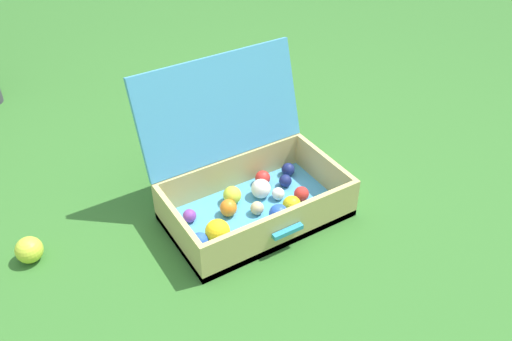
% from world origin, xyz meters
% --- Properties ---
extents(ground_plane, '(16.00, 16.00, 0.00)m').
position_xyz_m(ground_plane, '(0.00, 0.00, 0.00)').
color(ground_plane, '#336B28').
extents(open_suitcase, '(0.61, 0.50, 0.50)m').
position_xyz_m(open_suitcase, '(0.08, 0.10, 0.11)').
color(open_suitcase, '#4799C6').
rests_on(open_suitcase, ground).
extents(stray_ball_on_grass, '(0.09, 0.09, 0.09)m').
position_xyz_m(stray_ball_on_grass, '(-0.64, 0.25, 0.04)').
color(stray_ball_on_grass, '#CCDB38').
rests_on(stray_ball_on_grass, ground).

